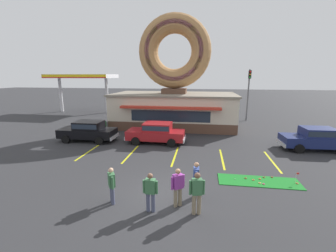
{
  "coord_description": "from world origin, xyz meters",
  "views": [
    {
      "loc": [
        1.59,
        -8.76,
        5.14
      ],
      "look_at": [
        -0.52,
        5.0,
        2.0
      ],
      "focal_mm": 24.0,
      "sensor_mm": 36.0,
      "label": 1
    }
  ],
  "objects": [
    {
      "name": "pedestrian_blue_sweater_man",
      "position": [
        -1.93,
        -0.85,
        0.85
      ],
      "size": [
        0.4,
        0.52,
        1.55
      ],
      "color": "#474C66",
      "rests_on": "ground"
    },
    {
      "name": "traffic_light_pole",
      "position": [
        6.73,
        18.01,
        3.71
      ],
      "size": [
        0.28,
        0.47,
        5.8
      ],
      "color": "#595B60",
      "rests_on": "ground"
    },
    {
      "name": "parking_stripe_mid_right",
      "position": [
        5.95,
        5.0,
        0.0
      ],
      "size": [
        0.12,
        3.6,
        0.01
      ],
      "primitive_type": "cube",
      "color": "yellow",
      "rests_on": "ground"
    },
    {
      "name": "mini_donut_mid_centre",
      "position": [
        4.24,
        2.1,
        0.05
      ],
      "size": [
        0.13,
        0.13,
        0.04
      ],
      "primitive_type": "torus",
      "color": "#D17F47",
      "rests_on": "putting_mat"
    },
    {
      "name": "putting_mat",
      "position": [
        4.49,
        2.04,
        0.01
      ],
      "size": [
        3.92,
        1.26,
        0.03
      ],
      "primitive_type": "cube",
      "color": "#197523",
      "rests_on": "ground"
    },
    {
      "name": "parking_stripe_left",
      "position": [
        -3.05,
        5.0,
        0.0
      ],
      "size": [
        0.12,
        3.6,
        0.01
      ],
      "primitive_type": "cube",
      "color": "yellow",
      "rests_on": "ground"
    },
    {
      "name": "mini_donut_near_right",
      "position": [
        4.6,
        2.27,
        0.05
      ],
      "size": [
        0.13,
        0.13,
        0.04
      ],
      "primitive_type": "torus",
      "color": "#D17F47",
      "rests_on": "putting_mat"
    },
    {
      "name": "car_red",
      "position": [
        -1.84,
        7.72,
        0.87
      ],
      "size": [
        4.58,
        2.03,
        1.6
      ],
      "color": "maroon",
      "rests_on": "ground"
    },
    {
      "name": "ground_plane",
      "position": [
        0.0,
        0.0,
        0.0
      ],
      "size": [
        160.0,
        160.0,
        0.0
      ],
      "primitive_type": "plane",
      "color": "#2D2D30"
    },
    {
      "name": "donut_shop_building",
      "position": [
        -1.25,
        13.94,
        3.74
      ],
      "size": [
        12.3,
        6.75,
        10.96
      ],
      "color": "brown",
      "rests_on": "ground"
    },
    {
      "name": "mini_donut_mid_left",
      "position": [
        6.26,
        2.03,
        0.05
      ],
      "size": [
        0.13,
        0.13,
        0.04
      ],
      "primitive_type": "torus",
      "color": "#D17F47",
      "rests_on": "putting_mat"
    },
    {
      "name": "pedestrian_leather_jacket_man",
      "position": [
        1.44,
        0.09,
        0.89
      ],
      "size": [
        0.24,
        0.6,
        1.61
      ],
      "color": "slate",
      "rests_on": "ground"
    },
    {
      "name": "mini_donut_far_right",
      "position": [
        4.48,
        1.8,
        0.05
      ],
      "size": [
        0.13,
        0.13,
        0.04
      ],
      "primitive_type": "torus",
      "color": "#E5C666",
      "rests_on": "putting_mat"
    },
    {
      "name": "parking_stripe_mid_left",
      "position": [
        -0.05,
        5.0,
        0.0
      ],
      "size": [
        0.12,
        3.6,
        0.01
      ],
      "primitive_type": "cube",
      "color": "yellow",
      "rests_on": "ground"
    },
    {
      "name": "putting_flag_pin",
      "position": [
        6.23,
        2.1,
        0.44
      ],
      "size": [
        0.13,
        0.01,
        0.55
      ],
      "color": "silver",
      "rests_on": "putting_mat"
    },
    {
      "name": "parking_stripe_centre",
      "position": [
        2.95,
        5.0,
        0.0
      ],
      "size": [
        0.12,
        3.6,
        0.01
      ],
      "primitive_type": "cube",
      "color": "yellow",
      "rests_on": "ground"
    },
    {
      "name": "car_navy",
      "position": [
        9.55,
        7.75,
        0.87
      ],
      "size": [
        4.62,
        2.11,
        1.6
      ],
      "color": "navy",
      "rests_on": "ground"
    },
    {
      "name": "mini_donut_mid_right",
      "position": [
        5.26,
        2.57,
        0.05
      ],
      "size": [
        0.13,
        0.13,
        0.04
      ],
      "primitive_type": "torus",
      "color": "brown",
      "rests_on": "putting_mat"
    },
    {
      "name": "mini_donut_far_centre",
      "position": [
        4.85,
        2.49,
        0.05
      ],
      "size": [
        0.13,
        0.13,
        0.04
      ],
      "primitive_type": "torus",
      "color": "brown",
      "rests_on": "putting_mat"
    },
    {
      "name": "parking_stripe_far_left",
      "position": [
        -6.05,
        5.0,
        0.0
      ],
      "size": [
        0.12,
        3.6,
        0.01
      ],
      "primitive_type": "cube",
      "color": "yellow",
      "rests_on": "ground"
    },
    {
      "name": "golf_ball",
      "position": [
        3.36,
        2.08,
        0.05
      ],
      "size": [
        0.04,
        0.04,
        0.04
      ],
      "primitive_type": "sphere",
      "color": "white",
      "rests_on": "putting_mat"
    },
    {
      "name": "pedestrian_beanie_man",
      "position": [
        -0.25,
        -1.19,
        0.87
      ],
      "size": [
        0.6,
        0.25,
        1.58
      ],
      "color": "#474C66",
      "rests_on": "ground"
    },
    {
      "name": "pedestrian_clipboard_woman",
      "position": [
        0.74,
        -0.67,
        0.88
      ],
      "size": [
        0.51,
        0.41,
        1.6
      ],
      "color": "#7F7056",
      "rests_on": "ground"
    },
    {
      "name": "car_black",
      "position": [
        -7.35,
        7.45,
        0.87
      ],
      "size": [
        4.58,
        2.01,
        1.6
      ],
      "color": "black",
      "rests_on": "ground"
    },
    {
      "name": "trash_bin",
      "position": [
        -7.5,
        10.58,
        0.5
      ],
      "size": [
        0.57,
        0.57,
        0.97
      ],
      "color": "#1E662D",
      "rests_on": "ground"
    },
    {
      "name": "mini_donut_near_left",
      "position": [
        4.64,
        1.73,
        0.05
      ],
      "size": [
        0.13,
        0.13,
        0.04
      ],
      "primitive_type": "torus",
      "color": "#D8667F",
      "rests_on": "putting_mat"
    },
    {
      "name": "gas_station_canopy",
      "position": [
        -15.06,
        20.96,
        4.86
      ],
      "size": [
        9.0,
        4.46,
        5.3
      ],
      "color": "silver",
      "rests_on": "ground"
    },
    {
      "name": "mini_donut_far_left",
      "position": [
        3.9,
        2.24,
        0.05
      ],
      "size": [
        0.13,
        0.13,
        0.04
      ],
      "primitive_type": "torus",
      "color": "brown",
      "rests_on": "putting_mat"
    },
    {
      "name": "pedestrian_hooded_kid",
      "position": [
        1.5,
        -1.1,
        0.93
      ],
      "size": [
        0.59,
        0.31,
        1.68
      ],
      "color": "#7F7056",
      "rests_on": "ground"
    }
  ]
}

